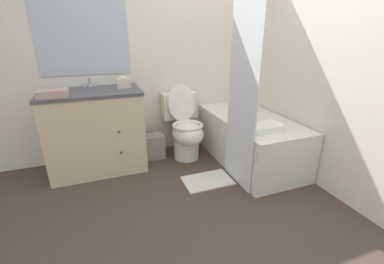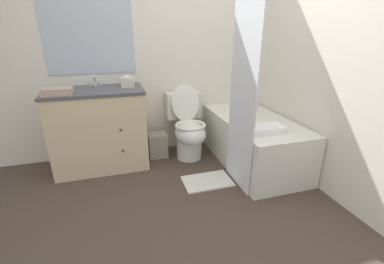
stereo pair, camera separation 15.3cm
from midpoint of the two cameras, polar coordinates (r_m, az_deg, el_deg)
ground_plane at (r=2.14m, az=1.91°, el=-20.40°), size 14.00×14.00×0.00m
wall_back at (r=3.14m, az=-9.62°, el=17.86°), size 8.00×0.06×2.50m
wall_right at (r=2.96m, az=20.31°, el=16.67°), size 0.05×2.58×2.50m
vanity_cabinet at (r=2.94m, az=-21.94°, el=0.33°), size 0.98×0.59×0.88m
sink_faucet at (r=3.02m, az=-23.13°, el=9.83°), size 0.14×0.12×0.12m
toilet at (r=3.04m, az=-3.01°, el=0.84°), size 0.41×0.64×0.85m
bathtub at (r=3.03m, az=11.20°, el=-1.54°), size 0.70×1.38×0.53m
shower_curtain at (r=2.34m, az=9.42°, el=9.45°), size 0.01×0.48×1.90m
wastebasket at (r=3.13m, az=-9.72°, el=-3.12°), size 0.22×0.19×0.29m
tissue_box at (r=2.87m, az=-16.50°, el=10.45°), size 0.14×0.14×0.12m
hand_towel_folded at (r=2.70m, az=-30.01°, el=7.45°), size 0.26×0.17×0.06m
bath_towel_folded at (r=2.56m, az=14.08°, el=1.00°), size 0.35×0.21×0.06m
bath_mat at (r=2.67m, az=1.79°, el=-10.78°), size 0.49×0.32×0.02m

